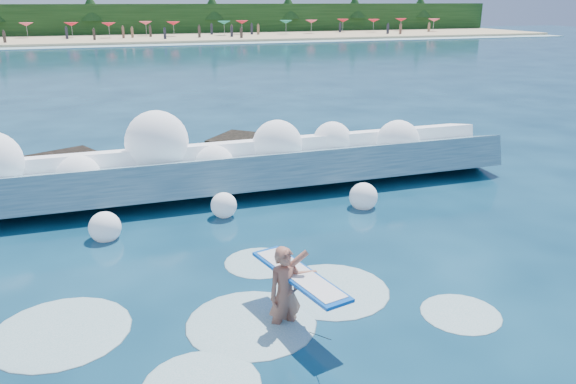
{
  "coord_description": "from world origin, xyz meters",
  "views": [
    {
      "loc": [
        -2.6,
        -10.01,
        5.54
      ],
      "look_at": [
        1.5,
        2.0,
        1.2
      ],
      "focal_mm": 35.0,
      "sensor_mm": 36.0,
      "label": 1
    }
  ],
  "objects": [
    {
      "name": "surfer_with_board",
      "position": [
        0.27,
        -1.62,
        0.67
      ],
      "size": [
        1.19,
        2.97,
        1.8
      ],
      "color": "#A6624D",
      "rests_on": "ground"
    },
    {
      "name": "beachgoers",
      "position": [
        -7.7,
        75.36,
        1.1
      ],
      "size": [
        97.18,
        13.5,
        1.93
      ],
      "color": "#3F332D",
      "rests_on": "ground"
    },
    {
      "name": "beach",
      "position": [
        0.0,
        78.0,
        0.2
      ],
      "size": [
        140.0,
        20.0,
        0.4
      ],
      "primitive_type": "cube",
      "color": "tan",
      "rests_on": "ground"
    },
    {
      "name": "wet_band",
      "position": [
        0.0,
        67.0,
        0.04
      ],
      "size": [
        140.0,
        5.0,
        0.08
      ],
      "primitive_type": "cube",
      "color": "silver",
      "rests_on": "ground"
    },
    {
      "name": "beach_umbrellas",
      "position": [
        -0.01,
        79.81,
        2.25
      ],
      "size": [
        111.44,
        6.56,
        0.5
      ],
      "color": "#147D68",
      "rests_on": "ground"
    },
    {
      "name": "treeline",
      "position": [
        0.0,
        88.0,
        2.5
      ],
      "size": [
        140.0,
        4.0,
        5.0
      ],
      "primitive_type": "cube",
      "color": "black",
      "rests_on": "ground"
    },
    {
      "name": "ground",
      "position": [
        0.0,
        0.0,
        0.0
      ],
      "size": [
        200.0,
        200.0,
        0.0
      ],
      "primitive_type": "plane",
      "color": "#07283E",
      "rests_on": "ground"
    },
    {
      "name": "rock_cluster",
      "position": [
        -1.24,
        7.86,
        0.42
      ],
      "size": [
        8.28,
        3.17,
        1.32
      ],
      "color": "black",
      "rests_on": "ground"
    },
    {
      "name": "breaking_wave",
      "position": [
        -0.14,
        6.32,
        0.6
      ],
      "size": [
        20.06,
        3.05,
        1.73
      ],
      "color": "#336780",
      "rests_on": "ground"
    },
    {
      "name": "wave_spray",
      "position": [
        -0.65,
        6.22,
        1.21
      ],
      "size": [
        15.26,
        4.73,
        2.56
      ],
      "color": "white",
      "rests_on": "ground"
    },
    {
      "name": "surf_foam",
      "position": [
        -0.64,
        -1.1,
        0.0
      ],
      "size": [
        9.03,
        5.52,
        0.12
      ],
      "color": "silver",
      "rests_on": "ground"
    }
  ]
}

